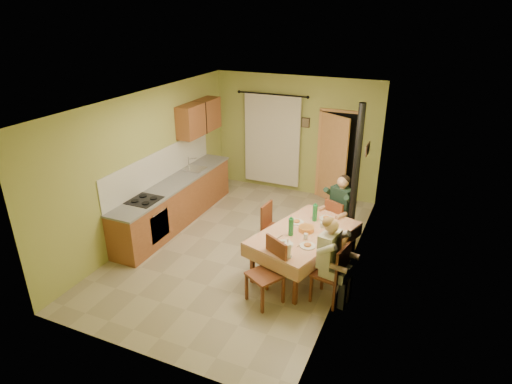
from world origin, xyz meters
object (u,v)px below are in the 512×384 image
at_px(chair_left, 274,238).
at_px(dining_table, 303,252).
at_px(stove_flue, 353,203).
at_px(chair_near, 266,285).
at_px(chair_right, 329,284).
at_px(man_far, 340,203).
at_px(man_right, 331,251).
at_px(chair_far, 338,232).

bearing_deg(chair_left, dining_table, 66.42).
bearing_deg(stove_flue, chair_near, -114.65).
relative_size(chair_right, man_far, 0.73).
relative_size(dining_table, chair_left, 2.27).
bearing_deg(chair_left, man_right, 57.94).
bearing_deg(chair_left, stove_flue, 117.10).
distance_m(chair_left, man_far, 1.38).
height_order(man_far, man_right, same).
distance_m(dining_table, man_right, 0.99).
bearing_deg(chair_right, stove_flue, 11.82).
distance_m(dining_table, chair_left, 0.79).
distance_m(chair_right, man_far, 1.83).
bearing_deg(dining_table, chair_far, 90.26).
height_order(chair_near, chair_right, chair_near).
xyz_separation_m(chair_near, chair_right, (0.89, 0.40, -0.00)).
bearing_deg(chair_right, chair_far, 20.60).
bearing_deg(chair_right, chair_left, 63.68).
height_order(chair_far, man_far, man_far).
relative_size(chair_far, man_far, 0.70).
bearing_deg(chair_far, chair_left, -119.82).
bearing_deg(man_right, chair_right, -90.00).
relative_size(dining_table, chair_far, 2.23).
xyz_separation_m(dining_table, man_right, (0.60, -0.61, 0.50)).
relative_size(dining_table, man_right, 1.56).
bearing_deg(chair_left, chair_near, 22.00).
xyz_separation_m(chair_far, man_right, (0.27, -1.70, 0.59)).
relative_size(chair_far, stove_flue, 0.35).
height_order(chair_near, man_far, man_far).
xyz_separation_m(dining_table, chair_left, (-0.68, 0.38, -0.09)).
bearing_deg(man_right, dining_table, 55.69).
distance_m(man_right, stove_flue, 1.51).
bearing_deg(man_right, stove_flue, 11.25).
distance_m(chair_right, chair_left, 1.64).
xyz_separation_m(chair_near, chair_left, (-0.41, 1.40, -0.00)).
bearing_deg(chair_near, chair_left, -44.05).
distance_m(chair_right, man_right, 0.59).
bearing_deg(man_far, chair_left, -119.51).
relative_size(chair_right, chair_left, 1.06).
relative_size(man_far, stove_flue, 0.50).
relative_size(chair_far, chair_near, 0.94).
xyz_separation_m(chair_near, man_right, (0.88, 0.41, 0.59)).
relative_size(dining_table, man_far, 1.56).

